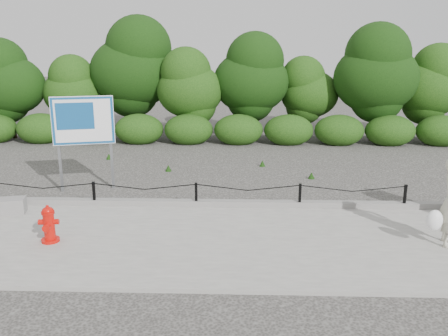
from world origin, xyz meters
The scene contains 8 objects.
ground centered at (0.00, 0.00, 0.00)m, with size 90.00×90.00×0.00m, color #2D2B28.
sidewalk centered at (0.00, -2.00, 0.04)m, with size 14.00×4.00×0.08m, color gray.
curb centered at (0.00, 0.05, 0.15)m, with size 14.00×0.22×0.14m, color slate.
chain_barrier centered at (0.00, 0.00, 0.46)m, with size 10.06×0.06×0.60m.
treeline centered at (0.25, 8.96, 2.53)m, with size 20.21×3.85×4.92m.
fire_hydrant centered at (-2.74, -2.19, 0.45)m, with size 0.41×0.42×0.77m.
concrete_block centered at (-4.52, -0.65, 0.26)m, with size 1.11×0.39×0.35m, color gray.
advertising_sign centered at (-3.13, 1.45, 1.82)m, with size 1.58×0.50×2.58m.
Camera 1 is at (1.03, -10.88, 3.96)m, focal length 38.00 mm.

